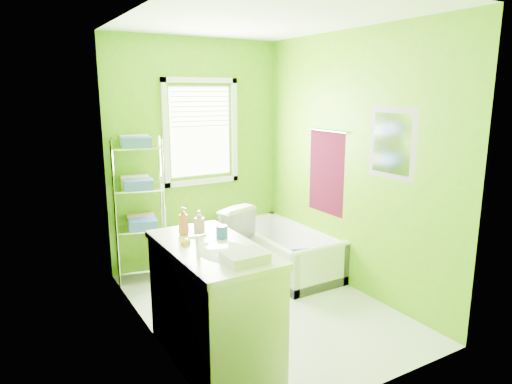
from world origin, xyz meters
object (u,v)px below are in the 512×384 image
wire_shelf_unit (140,194)px  toilet (219,236)px  bathtub (283,256)px  vanity (213,300)px

wire_shelf_unit → toilet: bearing=-10.7°
bathtub → vanity: vanity is taller
toilet → wire_shelf_unit: size_ratio=0.51×
vanity → wire_shelf_unit: size_ratio=0.77×
toilet → vanity: 1.81m
bathtub → vanity: size_ratio=1.25×
bathtub → toilet: (-0.63, 0.38, 0.24)m
bathtub → wire_shelf_unit: size_ratio=0.97×
bathtub → vanity: bearing=-139.8°
bathtub → toilet: 0.77m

